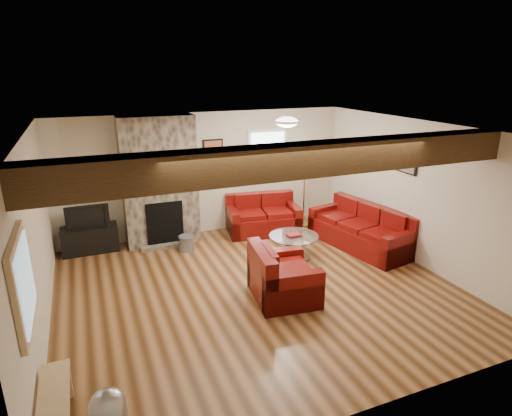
{
  "coord_description": "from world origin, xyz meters",
  "views": [
    {
      "loc": [
        -2.32,
        -5.56,
        3.33
      ],
      "look_at": [
        0.14,
        0.4,
        1.21
      ],
      "focal_mm": 30.0,
      "sensor_mm": 36.0,
      "label": 1
    }
  ],
  "objects_px": {
    "coffee_table": "(294,247)",
    "television": "(87,216)",
    "sofa_three": "(360,227)",
    "floor_lamp": "(305,164)",
    "loveseat": "(263,214)",
    "armchair_red": "(284,273)",
    "tv_cabinet": "(90,239)"
  },
  "relations": [
    {
      "from": "coffee_table",
      "to": "television",
      "type": "xyz_separation_m",
      "value": [
        -3.42,
        1.71,
        0.5
      ]
    },
    {
      "from": "sofa_three",
      "to": "floor_lamp",
      "type": "bearing_deg",
      "value": -173.81
    },
    {
      "from": "loveseat",
      "to": "floor_lamp",
      "type": "bearing_deg",
      "value": 11.51
    },
    {
      "from": "loveseat",
      "to": "armchair_red",
      "type": "xyz_separation_m",
      "value": [
        -0.79,
        -2.62,
        0.02
      ]
    },
    {
      "from": "loveseat",
      "to": "sofa_three",
      "type": "bearing_deg",
      "value": -36.03
    },
    {
      "from": "loveseat",
      "to": "armchair_red",
      "type": "relative_size",
      "value": 1.46
    },
    {
      "from": "loveseat",
      "to": "television",
      "type": "bearing_deg",
      "value": -175.92
    },
    {
      "from": "armchair_red",
      "to": "floor_lamp",
      "type": "height_order",
      "value": "floor_lamp"
    },
    {
      "from": "sofa_three",
      "to": "armchair_red",
      "type": "bearing_deg",
      "value": -72.3
    },
    {
      "from": "television",
      "to": "floor_lamp",
      "type": "xyz_separation_m",
      "value": [
        4.4,
        -0.26,
        0.67
      ]
    },
    {
      "from": "sofa_three",
      "to": "floor_lamp",
      "type": "xyz_separation_m",
      "value": [
        -0.44,
        1.47,
        0.99
      ]
    },
    {
      "from": "loveseat",
      "to": "television",
      "type": "distance_m",
      "value": 3.45
    },
    {
      "from": "tv_cabinet",
      "to": "floor_lamp",
      "type": "distance_m",
      "value": 4.56
    },
    {
      "from": "floor_lamp",
      "to": "sofa_three",
      "type": "bearing_deg",
      "value": -73.34
    },
    {
      "from": "coffee_table",
      "to": "tv_cabinet",
      "type": "height_order",
      "value": "tv_cabinet"
    },
    {
      "from": "sofa_three",
      "to": "television",
      "type": "xyz_separation_m",
      "value": [
        -4.85,
        1.73,
        0.32
      ]
    },
    {
      "from": "sofa_three",
      "to": "loveseat",
      "type": "xyz_separation_m",
      "value": [
        -1.43,
        1.43,
        -0.01
      ]
    },
    {
      "from": "sofa_three",
      "to": "tv_cabinet",
      "type": "bearing_deg",
      "value": -120.14
    },
    {
      "from": "sofa_three",
      "to": "floor_lamp",
      "type": "relative_size",
      "value": 1.28
    },
    {
      "from": "coffee_table",
      "to": "television",
      "type": "relative_size",
      "value": 1.17
    },
    {
      "from": "coffee_table",
      "to": "floor_lamp",
      "type": "distance_m",
      "value": 2.11
    },
    {
      "from": "sofa_three",
      "to": "tv_cabinet",
      "type": "relative_size",
      "value": 2.07
    },
    {
      "from": "armchair_red",
      "to": "tv_cabinet",
      "type": "distance_m",
      "value": 3.93
    },
    {
      "from": "floor_lamp",
      "to": "loveseat",
      "type": "bearing_deg",
      "value": -177.58
    },
    {
      "from": "floor_lamp",
      "to": "armchair_red",
      "type": "bearing_deg",
      "value": -123.66
    },
    {
      "from": "sofa_three",
      "to": "coffee_table",
      "type": "bearing_deg",
      "value": -101.42
    },
    {
      "from": "armchair_red",
      "to": "television",
      "type": "distance_m",
      "value": 3.94
    },
    {
      "from": "armchair_red",
      "to": "coffee_table",
      "type": "relative_size",
      "value": 1.13
    },
    {
      "from": "armchair_red",
      "to": "coffee_table",
      "type": "distance_m",
      "value": 1.45
    },
    {
      "from": "sofa_three",
      "to": "television",
      "type": "relative_size",
      "value": 2.73
    },
    {
      "from": "armchair_red",
      "to": "television",
      "type": "xyz_separation_m",
      "value": [
        -2.63,
        2.92,
        0.31
      ]
    },
    {
      "from": "coffee_table",
      "to": "floor_lamp",
      "type": "xyz_separation_m",
      "value": [
        0.99,
        1.45,
        1.17
      ]
    }
  ]
}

